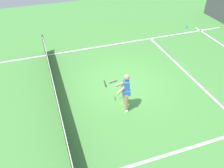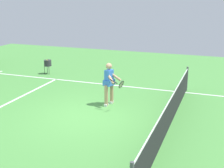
{
  "view_description": "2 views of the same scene",
  "coord_description": "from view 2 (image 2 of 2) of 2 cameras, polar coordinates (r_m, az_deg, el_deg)",
  "views": [
    {
      "loc": [
        -7.33,
        2.89,
        6.11
      ],
      "look_at": [
        -1.0,
        0.73,
        1.03
      ],
      "focal_mm": 37.25,
      "sensor_mm": 36.0,
      "label": 1
    },
    {
      "loc": [
        8.95,
        4.13,
        3.96
      ],
      "look_at": [
        -0.5,
        0.72,
        1.04
      ],
      "focal_mm": 51.02,
      "sensor_mm": 36.0,
      "label": 2
    }
  ],
  "objects": [
    {
      "name": "sideline_left_marking",
      "position": [
        13.9,
        1.73,
        -0.35
      ],
      "size": [
        0.1,
        16.42,
        0.01
      ],
      "primitive_type": "cube",
      "color": "white",
      "rests_on": "ground"
    },
    {
      "name": "court_net",
      "position": [
        9.7,
        10.3,
        -5.14
      ],
      "size": [
        8.12,
        0.08,
        1.01
      ],
      "color": "#4C4C51",
      "rests_on": "ground"
    },
    {
      "name": "service_line_marking",
      "position": [
        12.26,
        -18.63,
        -3.52
      ],
      "size": [
        7.44,
        0.1,
        0.01
      ],
      "primitive_type": "cube",
      "color": "white",
      "rests_on": "ground"
    },
    {
      "name": "ground_plane",
      "position": [
        10.62,
        -4.59,
        -5.75
      ],
      "size": [
        23.95,
        23.95,
        0.0
      ],
      "primitive_type": "plane",
      "color": "#4C9342"
    },
    {
      "name": "tennis_player",
      "position": [
        11.37,
        -0.45,
        0.3
      ],
      "size": [
        0.92,
        0.9,
        1.55
      ],
      "color": "tan",
      "rests_on": "ground"
    },
    {
      "name": "ball_hopper",
      "position": [
        16.2,
        -11.45,
        3.7
      ],
      "size": [
        0.36,
        0.36,
        0.74
      ],
      "color": "#333338",
      "rests_on": "ground"
    }
  ]
}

